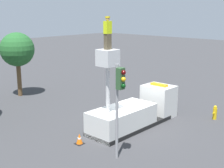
# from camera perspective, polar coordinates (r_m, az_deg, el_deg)

# --- Properties ---
(ground_plane) EXTENTS (120.00, 120.00, 0.00)m
(ground_plane) POSITION_cam_1_polar(r_m,az_deg,el_deg) (19.54, 3.39, -7.86)
(ground_plane) COLOR #38383A
(bucket_truck) EXTENTS (6.77, 2.07, 5.01)m
(bucket_truck) POSITION_cam_1_polar(r_m,az_deg,el_deg) (19.51, 4.12, -5.12)
(bucket_truck) COLOR black
(bucket_truck) RESTS_ON ground
(worker) EXTENTS (0.40, 0.26, 1.75)m
(worker) POSITION_cam_1_polar(r_m,az_deg,el_deg) (16.75, -0.80, 9.32)
(worker) COLOR brown
(worker) RESTS_ON bucket_truck
(traffic_light_pole) EXTENTS (0.34, 0.57, 4.66)m
(traffic_light_pole) POSITION_cam_1_polar(r_m,az_deg,el_deg) (14.45, 1.35, -1.70)
(traffic_light_pole) COLOR gray
(traffic_light_pole) RESTS_ON ground
(fire_hydrant) EXTENTS (0.50, 0.26, 0.95)m
(fire_hydrant) POSITION_cam_1_polar(r_m,az_deg,el_deg) (21.79, 18.29, -4.98)
(fire_hydrant) COLOR gold
(fire_hydrant) RESTS_ON ground
(traffic_cone_rear) EXTENTS (0.44, 0.44, 0.59)m
(traffic_cone_rear) POSITION_cam_1_polar(r_m,az_deg,el_deg) (17.18, -5.97, -9.97)
(traffic_cone_rear) COLOR black
(traffic_cone_rear) RESTS_ON ground
(tree_right_bg) EXTENTS (2.80, 2.80, 5.33)m
(tree_right_bg) POSITION_cam_1_polar(r_m,az_deg,el_deg) (26.89, -16.95, 5.98)
(tree_right_bg) COLOR brown
(tree_right_bg) RESTS_ON ground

